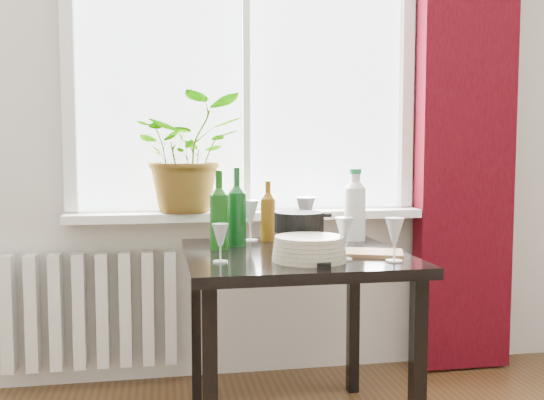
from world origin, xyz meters
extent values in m
cube|color=white|center=(0.00, 2.22, 1.60)|extent=(1.72, 0.08, 1.62)
cube|color=white|center=(0.00, 2.15, 0.82)|extent=(1.72, 0.20, 0.04)
cube|color=#38050C|center=(1.12, 2.12, 1.30)|extent=(0.50, 0.12, 2.56)
cube|color=silver|center=(-0.75, 2.18, 0.38)|extent=(0.80, 0.10, 0.55)
cube|color=black|center=(0.10, 1.55, 0.72)|extent=(0.85, 0.85, 0.04)
cube|color=black|center=(-0.27, 1.19, 0.35)|extent=(0.05, 0.05, 0.70)
cube|color=black|center=(-0.27, 1.92, 0.35)|extent=(0.05, 0.05, 0.70)
cube|color=black|center=(0.46, 1.19, 0.35)|extent=(0.05, 0.05, 0.70)
cube|color=black|center=(0.46, 1.92, 0.35)|extent=(0.05, 0.05, 0.70)
imported|color=#2F671B|center=(-0.28, 2.14, 1.12)|extent=(0.56, 0.50, 0.56)
cylinder|color=#BFB89E|center=(0.11, 1.35, 0.78)|extent=(0.31, 0.31, 0.09)
cube|color=black|center=(0.14, 1.27, 0.75)|extent=(0.08, 0.17, 0.02)
cube|color=#956C43|center=(0.37, 1.43, 0.75)|extent=(0.30, 0.25, 0.01)
camera|label=1|loc=(-0.41, -0.76, 1.14)|focal=40.00mm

